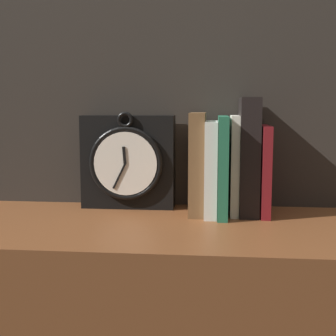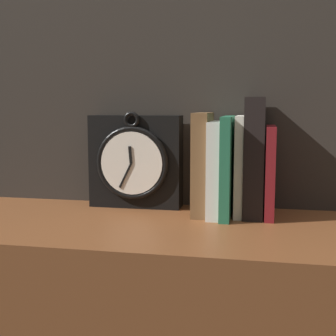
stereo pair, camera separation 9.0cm
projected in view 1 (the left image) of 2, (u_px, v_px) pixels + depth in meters
name	position (u px, v px, depth m)	size (l,w,h in m)	color
wall_back	(177.00, 30.00, 1.07)	(6.00, 0.05, 2.60)	#2D2823
clock	(128.00, 162.00, 1.06)	(0.21, 0.07, 0.22)	black
book_slot0_brown	(197.00, 163.00, 1.01)	(0.03, 0.13, 0.22)	brown
book_slot1_white	(211.00, 168.00, 1.00)	(0.03, 0.15, 0.20)	silver
book_slot2_green	(223.00, 166.00, 0.99)	(0.02, 0.16, 0.21)	#226546
book_slot3_white	(234.00, 165.00, 1.00)	(0.02, 0.12, 0.21)	white
book_slot4_black	(249.00, 156.00, 1.00)	(0.04, 0.13, 0.25)	black
book_slot5_maroon	(264.00, 170.00, 1.00)	(0.02, 0.13, 0.19)	maroon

